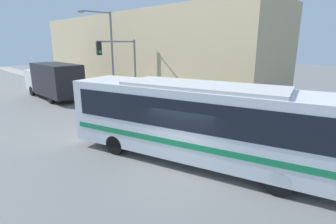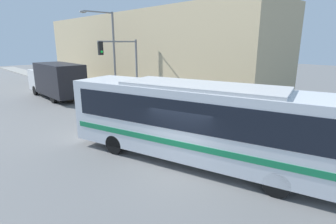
# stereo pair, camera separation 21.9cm
# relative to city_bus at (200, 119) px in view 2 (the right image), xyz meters

# --- Properties ---
(ground_plane) EXTENTS (120.00, 120.00, 0.00)m
(ground_plane) POSITION_rel_city_bus_xyz_m (-1.09, -0.10, -1.93)
(ground_plane) COLOR slate
(sidewalk) EXTENTS (2.50, 70.00, 0.14)m
(sidewalk) POSITION_rel_city_bus_xyz_m (4.66, 19.90, -1.87)
(sidewalk) COLOR gray
(sidewalk) RESTS_ON ground_plane
(building_facade) EXTENTS (6.00, 29.82, 7.69)m
(building_facade) POSITION_rel_city_bus_xyz_m (8.91, 15.81, 1.91)
(building_facade) COLOR tan
(building_facade) RESTS_ON ground_plane
(city_bus) EXTENTS (5.87, 12.18, 3.38)m
(city_bus) POSITION_rel_city_bus_xyz_m (0.00, 0.00, 0.00)
(city_bus) COLOR silver
(city_bus) RESTS_ON ground_plane
(delivery_truck) EXTENTS (2.49, 8.07, 3.18)m
(delivery_truck) POSITION_rel_city_bus_xyz_m (0.78, 17.78, -0.21)
(delivery_truck) COLOR black
(delivery_truck) RESTS_ON ground_plane
(fire_hydrant) EXTENTS (0.25, 0.33, 0.81)m
(fire_hydrant) POSITION_rel_city_bus_xyz_m (4.01, 3.81, -1.39)
(fire_hydrant) COLOR red
(fire_hydrant) RESTS_ON sidewalk
(traffic_light_pole) EXTENTS (3.28, 0.35, 5.06)m
(traffic_light_pole) POSITION_rel_city_bus_xyz_m (3.01, 9.94, 1.70)
(traffic_light_pole) COLOR slate
(traffic_light_pole) RESTS_ON sidewalk
(parking_meter) EXTENTS (0.14, 0.14, 1.26)m
(parking_meter) POSITION_rel_city_bus_xyz_m (4.01, 6.95, -0.94)
(parking_meter) COLOR slate
(parking_meter) RESTS_ON sidewalk
(street_lamp) EXTENTS (2.93, 0.28, 7.29)m
(street_lamp) POSITION_rel_city_bus_xyz_m (3.86, 13.22, 2.57)
(street_lamp) COLOR slate
(street_lamp) RESTS_ON sidewalk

